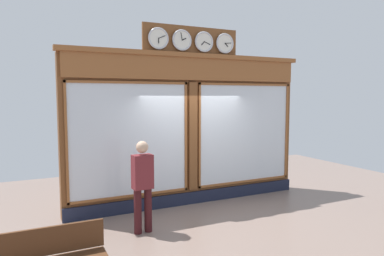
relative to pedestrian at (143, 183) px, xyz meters
name	(u,v)px	position (x,y,z in m)	size (l,w,h in m)	color
ground_plane	(268,251)	(-1.57, 1.62, -0.93)	(14.00, 14.00, 0.00)	#7A665B
shop_facade	(190,128)	(-1.57, -1.31, 0.83)	(5.83, 0.42, 4.04)	brown
pedestrian	(143,183)	(0.00, 0.00, 0.00)	(0.37, 0.24, 1.69)	#3A1316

